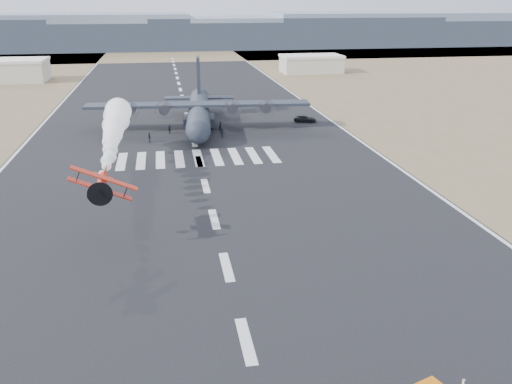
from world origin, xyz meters
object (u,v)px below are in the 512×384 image
object	(u,v)px
aerobatic_biplane	(101,184)
crew_c	(222,133)
support_vehicle	(305,119)
crew_h	(221,126)
crew_b	(191,129)
crew_f	(170,130)
crew_d	(149,138)
transport_aircraft	(199,111)
crew_e	(199,126)
hangar_right	(311,63)
crew_a	(193,128)
crew_g	(198,132)
hangar_left	(5,70)

from	to	relation	value
aerobatic_biplane	crew_c	distance (m)	46.66
support_vehicle	crew_h	world-z (taller)	crew_h
aerobatic_biplane	crew_b	world-z (taller)	aerobatic_biplane
crew_c	crew_f	size ratio (longest dim) A/B	1.17
support_vehicle	crew_d	size ratio (longest dim) A/B	2.73
support_vehicle	crew_f	world-z (taller)	crew_f
transport_aircraft	crew_c	xyz separation A→B (m)	(3.46, -9.67, -2.30)
crew_b	crew_e	distance (m)	3.38
crew_f	hangar_right	bearing A→B (deg)	163.34
crew_h	crew_b	bearing A→B (deg)	141.28
crew_c	crew_d	bearing A→B (deg)	10.19
hangar_right	transport_aircraft	size ratio (longest dim) A/B	0.47
crew_f	crew_b	bearing A→B (deg)	89.29
crew_e	support_vehicle	bearing A→B (deg)	104.42
crew_a	crew_f	bearing A→B (deg)	-112.99
crew_g	crew_f	bearing A→B (deg)	168.20
crew_g	aerobatic_biplane	bearing A→B (deg)	-87.36
crew_d	crew_c	bearing A→B (deg)	90.57
hangar_right	aerobatic_biplane	world-z (taller)	aerobatic_biplane
crew_c	crew_h	distance (m)	5.52
transport_aircraft	support_vehicle	xyz separation A→B (m)	(21.91, 0.74, -2.57)
aerobatic_biplane	crew_e	bearing A→B (deg)	73.99
hangar_left	crew_e	size ratio (longest dim) A/B	13.72
hangar_left	crew_h	size ratio (longest dim) A/B	14.84
support_vehicle	crew_e	xyz separation A→B (m)	(-22.22, -3.87, 0.25)
support_vehicle	crew_d	distance (m)	33.63
transport_aircraft	crew_g	bearing A→B (deg)	-91.54
crew_h	crew_g	bearing A→B (deg)	162.06
crew_a	crew_h	xyz separation A→B (m)	(5.25, 0.10, 0.01)
aerobatic_biplane	crew_d	bearing A→B (deg)	83.60
aerobatic_biplane	support_vehicle	xyz separation A→B (m)	(35.46, 53.50, -5.77)
support_vehicle	crew_d	world-z (taller)	crew_d
crew_c	transport_aircraft	bearing A→B (deg)	-65.38
crew_h	aerobatic_biplane	bearing A→B (deg)	-166.70
crew_a	crew_d	xyz separation A→B (m)	(-8.22, -6.61, 0.03)
crew_b	crew_h	distance (m)	6.09
crew_c	crew_g	bearing A→B (deg)	-16.62
crew_b	support_vehicle	bearing A→B (deg)	37.68
crew_e	crew_f	world-z (taller)	crew_e
hangar_left	crew_f	bearing A→B (deg)	-58.31
crew_c	crew_g	xyz separation A→B (m)	(-4.33, 1.71, -0.03)
transport_aircraft	crew_c	world-z (taller)	transport_aircraft
transport_aircraft	crew_h	xyz separation A→B (m)	(3.81, -4.16, -2.39)
hangar_right	transport_aircraft	distance (m)	89.23
crew_a	crew_d	distance (m)	10.55
crew_f	crew_g	bearing A→B (deg)	74.38
crew_h	crew_a	bearing A→B (deg)	124.09
transport_aircraft	crew_e	world-z (taller)	transport_aircraft
hangar_left	hangar_right	world-z (taller)	hangar_left
transport_aircraft	crew_a	bearing A→B (deg)	-103.95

